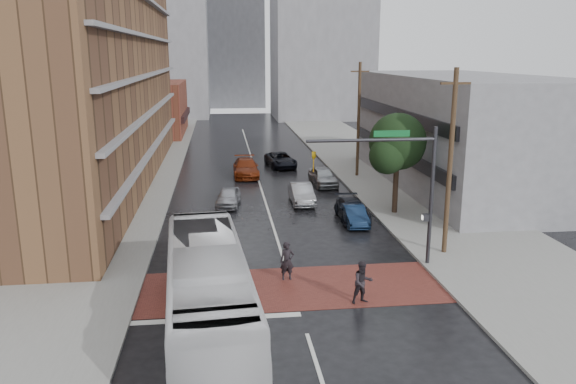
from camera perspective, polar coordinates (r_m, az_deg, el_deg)
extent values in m
plane|color=black|center=(26.20, 0.59, -10.13)|extent=(160.00, 160.00, 0.00)
cube|color=maroon|center=(26.65, 0.45, -9.68)|extent=(14.00, 5.00, 0.02)
cube|color=gray|center=(50.57, -16.24, 1.23)|extent=(9.00, 90.00, 0.15)
cube|color=gray|center=(51.97, 9.64, 1.92)|extent=(9.00, 90.00, 0.15)
cube|color=brown|center=(49.07, -20.58, 16.93)|extent=(10.00, 44.00, 28.00)
cube|color=brown|center=(78.57, -13.46, 8.26)|extent=(8.00, 16.00, 7.00)
cube|color=gray|center=(48.33, 17.26, 5.93)|extent=(11.00, 26.00, 9.00)
cube|color=gray|center=(102.45, -13.51, 16.49)|extent=(18.00, 16.00, 32.00)
cube|color=gray|center=(97.53, 3.45, 18.16)|extent=(16.00, 14.00, 36.00)
cube|color=gray|center=(118.78, -5.52, 14.45)|extent=(12.00, 10.00, 24.00)
cylinder|color=#332319|center=(38.56, 10.87, 0.64)|extent=(0.36, 0.36, 4.00)
sphere|color=black|center=(38.00, 11.08, 5.05)|extent=(3.80, 3.80, 3.80)
sphere|color=black|center=(37.11, 10.07, 3.63)|extent=(2.40, 2.40, 2.40)
sphere|color=black|center=(39.09, 11.80, 4.36)|extent=(2.60, 2.60, 2.60)
cylinder|color=#2D2D33|center=(29.09, 14.36, -0.61)|extent=(0.20, 0.20, 7.20)
cylinder|color=#2D2D33|center=(27.51, 8.47, 5.24)|extent=(6.40, 0.16, 0.16)
imported|color=gold|center=(27.08, 2.66, 3.09)|extent=(0.20, 0.16, 1.00)
cube|color=#0C5926|center=(27.75, 10.50, 5.86)|extent=(1.80, 0.05, 0.30)
cube|color=#2D2D33|center=(29.27, 13.78, -2.52)|extent=(0.30, 0.30, 0.35)
cylinder|color=#473321|center=(30.71, 16.13, 2.70)|extent=(0.26, 0.26, 10.00)
cube|color=#473321|center=(30.22, 16.67, 10.54)|extent=(1.60, 0.12, 0.12)
cylinder|color=#473321|center=(49.52, 7.18, 7.20)|extent=(0.26, 0.26, 10.00)
cube|color=#473321|center=(49.22, 7.33, 12.06)|extent=(1.60, 0.12, 0.12)
imported|color=silver|center=(22.17, -8.14, -9.95)|extent=(3.88, 12.81, 3.52)
imported|color=black|center=(27.21, -0.09, -7.03)|extent=(0.72, 0.49, 1.90)
imported|color=black|center=(24.97, 7.61, -9.09)|extent=(1.07, 0.90, 1.93)
imported|color=#AAABB1|center=(40.53, -6.08, -0.49)|extent=(2.09, 4.06, 1.32)
imported|color=#A3A6AA|center=(40.93, 1.39, -0.18)|extent=(1.54, 4.40, 1.45)
imported|color=maroon|center=(50.21, -4.30, 2.48)|extent=(2.20, 5.39, 1.56)
imported|color=black|center=(54.31, -0.75, 3.30)|extent=(3.06, 5.32, 1.40)
imported|color=#122441|center=(36.17, 6.75, -2.35)|extent=(1.39, 3.77, 1.23)
imported|color=black|center=(37.23, 6.53, -1.81)|extent=(1.96, 4.58, 1.32)
imported|color=#A0A4A7|center=(46.61, 3.59, 1.59)|extent=(2.17, 4.64, 1.54)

